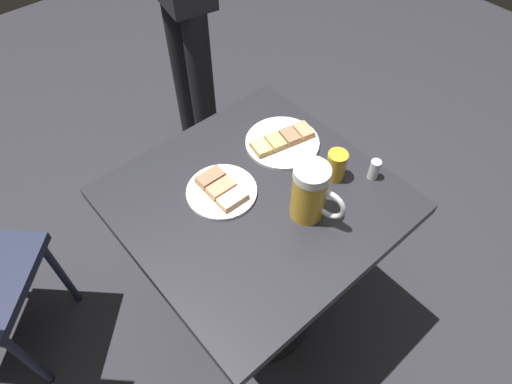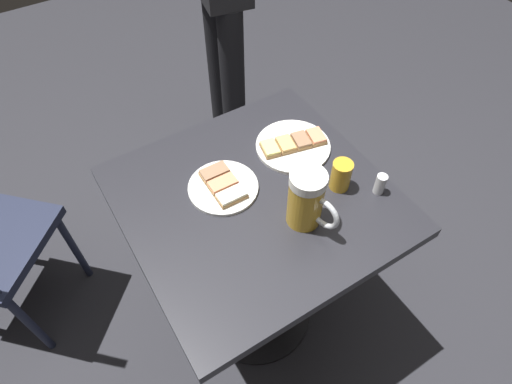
# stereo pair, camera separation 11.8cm
# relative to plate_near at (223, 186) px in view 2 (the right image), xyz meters

# --- Properties ---
(ground_plane) EXTENTS (6.00, 6.00, 0.00)m
(ground_plane) POSITION_rel_plate_near_xyz_m (0.06, -0.07, -0.76)
(ground_plane) COLOR #28282D
(cafe_table) EXTENTS (0.71, 0.69, 0.75)m
(cafe_table) POSITION_rel_plate_near_xyz_m (0.06, -0.07, -0.19)
(cafe_table) COLOR black
(cafe_table) RESTS_ON ground_plane
(plate_near) EXTENTS (0.20, 0.20, 0.03)m
(plate_near) POSITION_rel_plate_near_xyz_m (0.00, 0.00, 0.00)
(plate_near) COLOR white
(plate_near) RESTS_ON cafe_table
(plate_far) EXTENTS (0.22, 0.22, 0.03)m
(plate_far) POSITION_rel_plate_near_xyz_m (0.26, 0.03, -0.00)
(plate_far) COLOR white
(plate_far) RESTS_ON cafe_table
(beer_mug) EXTENTS (0.09, 0.15, 0.17)m
(beer_mug) POSITION_rel_plate_near_xyz_m (0.13, -0.21, 0.08)
(beer_mug) COLOR gold
(beer_mug) RESTS_ON cafe_table
(beer_glass_small) EXTENTS (0.06, 0.06, 0.09)m
(beer_glass_small) POSITION_rel_plate_near_xyz_m (0.28, -0.16, 0.03)
(beer_glass_small) COLOR gold
(beer_glass_small) RESTS_ON cafe_table
(salt_shaker) EXTENTS (0.03, 0.03, 0.06)m
(salt_shaker) POSITION_rel_plate_near_xyz_m (0.36, -0.24, 0.02)
(salt_shaker) COLOR silver
(salt_shaker) RESTS_ON cafe_table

